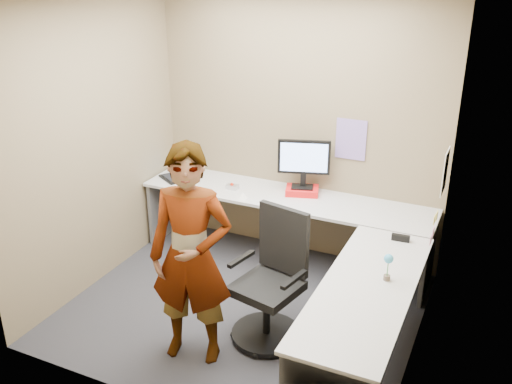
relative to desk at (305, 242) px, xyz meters
The scene contains 20 objects.
ground 0.83m from the desk, 138.54° to the right, with size 3.00×3.00×0.00m, color #232327.
wall_back 1.27m from the desk, 115.54° to the left, with size 3.00×3.00×0.00m, color #726246.
wall_right 1.36m from the desk, 19.95° to the right, with size 2.70×2.70×0.00m, color #726246.
wall_left 2.12m from the desk, 168.73° to the right, with size 2.70×2.70×0.00m, color #726246.
desk is the anchor object (origin of this frame).
paper_ream 0.79m from the desk, 112.91° to the left, with size 0.32×0.24×0.06m, color red.
monitor 0.93m from the desk, 112.35° to the left, with size 0.50×0.22×0.49m.
laptop 1.77m from the desk, 161.37° to the left, with size 0.39×0.38×0.22m.
trackball_mouse 1.14m from the desk, 151.99° to the left, with size 0.12×0.08×0.07m.
origami 0.89m from the desk, 155.36° to the left, with size 0.10×0.10×0.06m, color white.
stapler 0.83m from the desk, ahead, with size 0.15×0.04×0.06m, color black.
flower 1.06m from the desk, 33.74° to the right, with size 0.07×0.07×0.22m.
calendar_purple 1.15m from the desk, 82.85° to the left, with size 0.30×0.01×0.40m, color #846BB7.
calendar_white 1.35m from the desk, 26.02° to the left, with size 0.01×0.28×0.38m, color white.
sticky_note_a 1.13m from the desk, ahead, with size 0.01×0.07×0.07m, color #F2E059.
sticky_note_b 1.10m from the desk, 11.49° to the left, with size 0.01×0.07×0.07m, color pink.
sticky_note_c 1.08m from the desk, ahead, with size 0.01×0.07×0.07m, color pink.
sticky_note_d 1.15m from the desk, 16.61° to the left, with size 0.01×0.07×0.07m, color #F2E059.
office_chair 0.64m from the desk, 94.98° to the right, with size 0.61×0.59×1.09m.
person 1.24m from the desk, 115.18° to the right, with size 0.64×0.42×1.75m, color #999399.
Camera 1 is at (1.93, -3.88, 2.97)m, focal length 40.00 mm.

